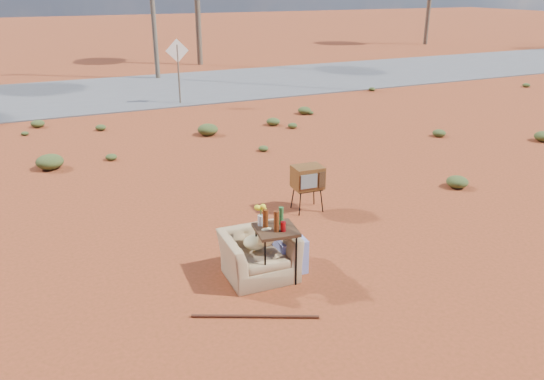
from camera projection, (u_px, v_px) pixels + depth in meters
name	position (u px, v px, depth m)	size (l,w,h in m)	color
ground	(302.00, 275.00, 7.58)	(140.00, 140.00, 0.00)	maroon
highway	(121.00, 92.00, 20.29)	(140.00, 7.00, 0.04)	#565659
armchair	(264.00, 248.00, 7.48)	(1.19, 0.75, 0.87)	#987952
tv_unit	(308.00, 178.00, 9.53)	(0.55, 0.46, 0.85)	black
side_table	(273.00, 226.00, 7.20)	(0.61, 0.61, 1.10)	#362113
rusty_bar	(255.00, 316.00, 6.60)	(0.04, 0.04, 1.59)	#451D12
road_sign	(178.00, 60.00, 17.79)	(0.78, 0.06, 2.19)	brown
scrub_patch	(168.00, 178.00, 10.95)	(17.49, 8.07, 0.33)	#3F4D21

